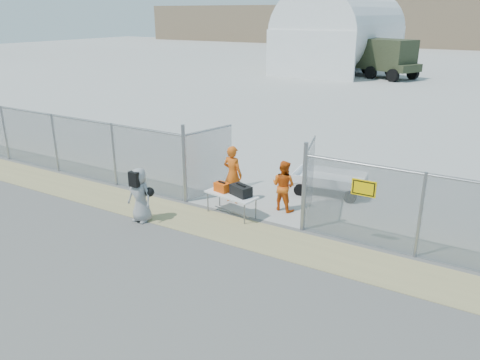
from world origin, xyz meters
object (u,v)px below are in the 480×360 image
Objects in this scene: security_worker_right at (283,186)px; security_worker_left at (233,174)px; folding_table at (231,204)px; visitor at (140,195)px; utility_trailer at (329,182)px.

security_worker_left is at bearing 14.31° from security_worker_right.
security_worker_left is at bearing 127.93° from folding_table.
security_worker_right is at bearing 41.49° from visitor.
security_worker_left is at bearing -142.78° from utility_trailer.
folding_table is at bearing -126.97° from utility_trailer.
security_worker_left is 1.67m from security_worker_right.
security_worker_right is 2.25m from utility_trailer.
security_worker_right is 4.22m from visitor.
folding_table is 2.66m from visitor.
utility_trailer is at bearing 68.97° from folding_table.
security_worker_right reaches higher than utility_trailer.
security_worker_left is (-0.51, 0.91, 0.58)m from folding_table.
security_worker_left is 0.61× the size of utility_trailer.
utility_trailer is (3.87, 4.89, -0.43)m from visitor.
visitor is at bearing 64.33° from security_worker_left.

